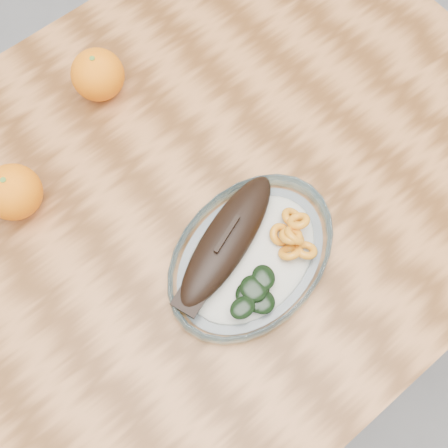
# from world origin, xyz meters

# --- Properties ---
(ground) EXTENTS (3.00, 3.00, 0.00)m
(ground) POSITION_xyz_m (0.00, 0.00, 0.00)
(ground) COLOR slate
(ground) RESTS_ON ground
(dining_table) EXTENTS (1.20, 0.80, 0.75)m
(dining_table) POSITION_xyz_m (0.00, 0.00, 0.65)
(dining_table) COLOR #5B3315
(dining_table) RESTS_ON ground
(plated_meal) EXTENTS (0.56, 0.56, 0.08)m
(plated_meal) POSITION_xyz_m (0.05, -0.13, 0.77)
(plated_meal) COLOR white
(plated_meal) RESTS_ON dining_table
(orange_left) EXTENTS (0.08, 0.08, 0.08)m
(orange_left) POSITION_xyz_m (-0.15, 0.14, 0.79)
(orange_left) COLOR #FB6105
(orange_left) RESTS_ON dining_table
(orange_right) EXTENTS (0.08, 0.08, 0.08)m
(orange_right) POSITION_xyz_m (0.05, 0.23, 0.79)
(orange_right) COLOR #FB6105
(orange_right) RESTS_ON dining_table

